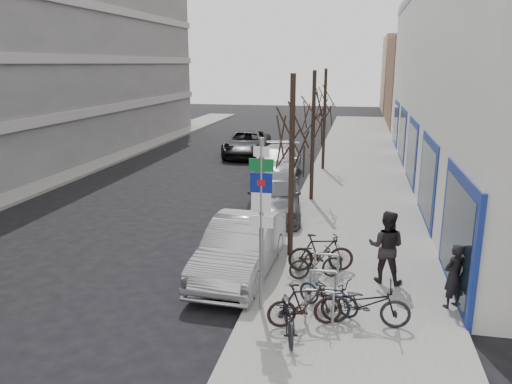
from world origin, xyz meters
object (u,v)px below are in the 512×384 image
at_px(parked_car_front, 241,248).
at_px(lane_car, 247,143).
at_px(bike_near_right, 305,304).
at_px(parked_car_back, 278,162).
at_px(meter_back, 310,163).
at_px(bike_rack, 323,282).
at_px(bike_mid_inner, 316,262).
at_px(pedestrian_near, 453,276).
at_px(bike_far_inner, 321,252).
at_px(pedestrian_far, 386,246).
at_px(highway_sign_pole, 261,215).
at_px(tree_mid, 314,105).
at_px(meter_front, 273,235).
at_px(bike_far_curb, 366,300).
at_px(tree_far, 325,96).
at_px(parked_car_mid, 275,195).
at_px(bike_mid_curb, 328,291).
at_px(bike_near_left, 289,310).
at_px(meter_mid, 297,190).
at_px(tree_near, 292,124).

bearing_deg(parked_car_front, lane_car, 104.21).
relative_size(bike_near_right, parked_car_back, 0.32).
bearing_deg(meter_back, parked_car_front, -93.61).
bearing_deg(bike_rack, parked_car_front, 147.93).
distance_m(meter_back, lane_car, 7.84).
bearing_deg(lane_car, bike_mid_inner, -76.68).
distance_m(meter_back, pedestrian_near, 13.84).
distance_m(bike_far_inner, pedestrian_far, 1.79).
xyz_separation_m(highway_sign_pole, tree_mid, (0.20, 10.01, 1.65)).
relative_size(meter_front, parked_car_front, 0.26).
relative_size(meter_front, lane_car, 0.22).
xyz_separation_m(meter_front, parked_car_front, (-0.75, -0.90, -0.11)).
bearing_deg(highway_sign_pole, pedestrian_near, 12.57).
relative_size(highway_sign_pole, bike_far_curb, 2.15).
bearing_deg(bike_far_inner, parked_car_front, 86.06).
distance_m(tree_far, bike_far_inner, 14.50).
height_order(parked_car_mid, lane_car, parked_car_mid).
relative_size(bike_rack, bike_mid_curb, 1.41).
bearing_deg(bike_near_left, highway_sign_pole, 114.24).
xyz_separation_m(bike_mid_curb, pedestrian_far, (1.36, 1.91, 0.50)).
xyz_separation_m(bike_near_right, bike_mid_inner, (0.01, 2.57, -0.06)).
bearing_deg(pedestrian_near, bike_near_left, -11.49).
bearing_deg(pedestrian_near, parked_car_mid, -91.95).
distance_m(tree_mid, bike_mid_curb, 10.47).
height_order(meter_mid, parked_car_front, parked_car_front).
distance_m(bike_rack, bike_mid_curb, 0.42).
relative_size(parked_car_front, pedestrian_far, 2.47).
relative_size(highway_sign_pole, tree_mid, 0.76).
height_order(tree_near, tree_far, same).
xyz_separation_m(bike_far_inner, parked_car_back, (-3.20, 12.24, 0.07)).
relative_size(bike_mid_inner, parked_car_mid, 0.31).
bearing_deg(bike_near_left, parked_car_back, 86.40).
xyz_separation_m(tree_mid, meter_back, (-0.45, 4.00, -3.19)).
bearing_deg(pedestrian_far, meter_back, -63.94).
distance_m(highway_sign_pole, parked_car_back, 14.93).
height_order(meter_back, lane_car, lane_car).
bearing_deg(pedestrian_near, parked_car_front, -52.47).
xyz_separation_m(bike_rack, parked_car_front, (-2.40, 1.50, 0.14)).
distance_m(bike_near_right, pedestrian_near, 3.68).
bearing_deg(meter_mid, meter_back, 90.00).
xyz_separation_m(tree_near, bike_mid_curb, (1.35, -3.29, -3.46)).
bearing_deg(meter_back, bike_near_right, -84.72).
relative_size(bike_rack, parked_car_mid, 0.46).
bearing_deg(lane_car, pedestrian_near, -69.13).
bearing_deg(meter_mid, bike_rack, -78.20).
relative_size(meter_back, pedestrian_near, 0.81).
bearing_deg(highway_sign_pole, meter_back, 91.02).
bearing_deg(parked_car_front, parked_car_back, 96.59).
relative_size(lane_car, pedestrian_near, 3.64).
distance_m(tree_mid, meter_front, 7.70).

